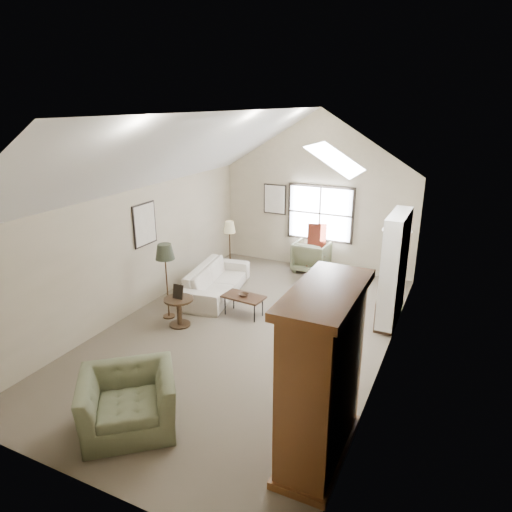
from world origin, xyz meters
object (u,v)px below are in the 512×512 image
at_px(armchair_far, 312,256).
at_px(side_table, 179,312).
at_px(armoire, 322,376).
at_px(side_chair, 316,249).
at_px(coffee_table, 244,306).
at_px(sofa, 216,281).
at_px(armchair_near, 128,402).

height_order(armchair_far, side_table, armchair_far).
relative_size(armoire, side_chair, 1.83).
xyz_separation_m(armchair_far, coffee_table, (-0.41, -3.04, -0.18)).
relative_size(coffee_table, side_table, 1.47).
distance_m(sofa, side_chair, 2.81).
relative_size(armoire, sofa, 0.98).
height_order(armchair_far, coffee_table, armchair_far).
bearing_deg(side_chair, side_table, -126.15).
relative_size(armchair_far, coffee_table, 1.04).
xyz_separation_m(sofa, side_table, (0.10, -1.60, -0.05)).
relative_size(armchair_near, side_chair, 1.00).
height_order(coffee_table, side_chair, side_chair).
bearing_deg(armchair_near, armoire, -25.03).
xyz_separation_m(sofa, coffee_table, (1.03, -0.68, -0.12)).
height_order(sofa, armchair_near, armchair_near).
relative_size(armchair_far, side_table, 1.53).
xyz_separation_m(side_table, side_chair, (1.45, 3.93, 0.32)).
xyz_separation_m(sofa, armchair_far, (1.43, 2.36, 0.06)).
distance_m(armoire, side_chair, 6.40).
xyz_separation_m(coffee_table, side_chair, (0.52, 3.01, 0.39)).
xyz_separation_m(armchair_near, coffee_table, (-0.14, 3.64, -0.18)).
distance_m(armchair_far, coffee_table, 3.07).
bearing_deg(coffee_table, armchair_near, -87.73).
relative_size(sofa, coffee_table, 2.71).
height_order(armchair_near, side_chair, side_chair).
height_order(armoire, coffee_table, armoire).
bearing_deg(side_table, armoire, -31.09).
height_order(sofa, armchair_far, armchair_far).
bearing_deg(side_table, sofa, 93.58).
bearing_deg(sofa, armchair_far, -40.74).
bearing_deg(sofa, armchair_near, -174.31).
relative_size(coffee_table, side_chair, 0.69).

